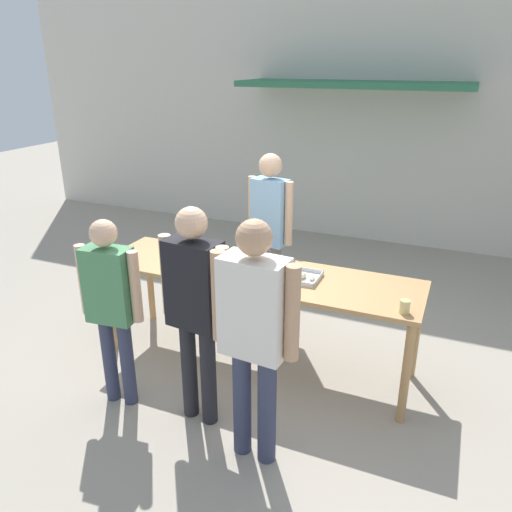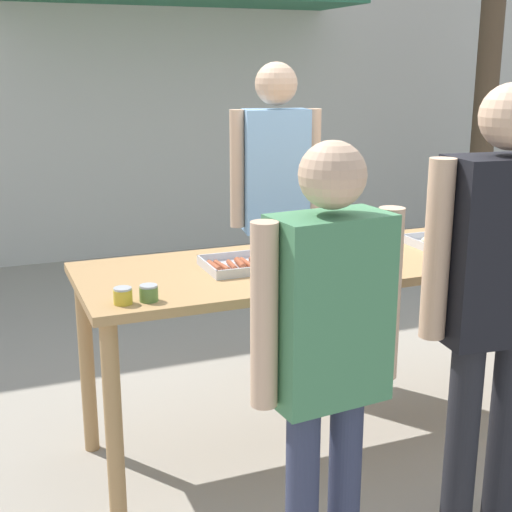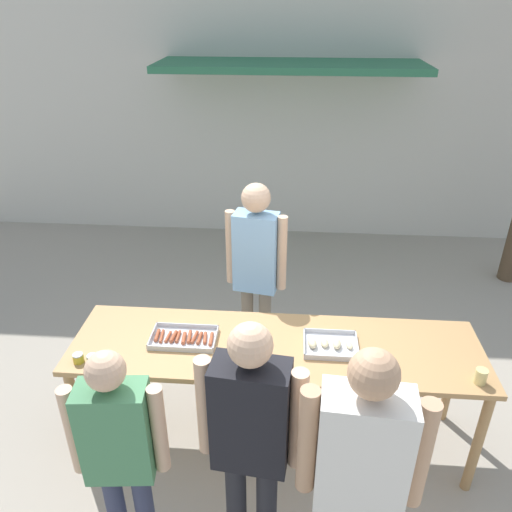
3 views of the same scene
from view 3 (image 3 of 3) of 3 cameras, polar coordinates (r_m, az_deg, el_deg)
The scene contains 12 objects.
ground_plane at distance 4.28m, azimuth 2.01°, elevation -20.11°, with size 24.00×24.00×0.00m, color #A39989.
building_facade_back at distance 6.90m, azimuth 3.99°, elevation 20.22°, with size 12.00×1.11×4.50m.
serving_table at distance 3.69m, azimuth 2.23°, elevation -11.29°, with size 2.95×0.81×0.94m.
food_tray_sausages at distance 3.71m, azimuth -8.22°, elevation -9.27°, with size 0.47×0.28×0.04m.
food_tray_buns at distance 3.64m, azimuth 8.40°, elevation -10.01°, with size 0.38×0.31×0.06m.
condiment_jar_mustard at distance 3.68m, azimuth -19.65°, elevation -10.93°, with size 0.07×0.07×0.07m.
condiment_jar_ketchup at distance 3.64m, azimuth -18.20°, elevation -11.14°, with size 0.07×0.07×0.07m.
beer_cup at distance 3.60m, azimuth 24.30°, elevation -12.42°, with size 0.08×0.08×0.10m.
person_server_behind_table at distance 4.26m, azimuth 0.00°, elevation -0.80°, with size 0.52×0.26×1.85m.
person_customer_holding_hotdog at distance 3.04m, azimuth -15.36°, elevation -20.27°, with size 0.54×0.24×1.61m.
person_customer_with_cup at distance 2.75m, azimuth 11.82°, elevation -22.68°, with size 0.64×0.28×1.81m.
person_customer_waiting_in_line at distance 2.88m, azimuth -0.59°, elevation -19.47°, with size 0.60×0.27×1.77m.
Camera 3 is at (0.08, -2.86, 3.19)m, focal length 35.00 mm.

